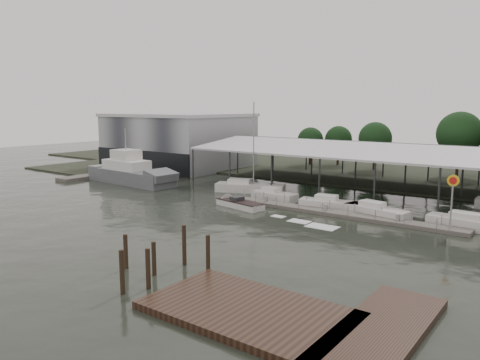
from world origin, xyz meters
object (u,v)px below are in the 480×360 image
Objects in this scene: shell_fuel_sign at (452,192)px; speedboat_underway at (237,203)px; grey_trawler at (131,173)px; white_sailboat at (249,187)px.

speedboat_underway is at bearing -172.60° from shell_fuel_sign.
shell_fuel_sign is 46.96m from grey_trawler.
white_sailboat is (19.18, 4.82, -0.93)m from grey_trawler.
grey_trawler is 0.96× the size of speedboat_underway.
speedboat_underway is (23.63, -3.90, -1.19)m from grey_trawler.
white_sailboat is at bearing -51.89° from speedboat_underway.
white_sailboat reaches higher than shell_fuel_sign.
grey_trawler is at bearing 1.74° from speedboat_underway.
grey_trawler is 19.80m from white_sailboat.
speedboat_underway is (-23.27, -3.02, -3.53)m from shell_fuel_sign.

